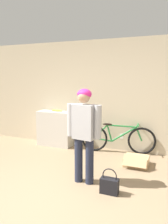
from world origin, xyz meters
The scene contains 8 objects.
ground_plane centered at (0.00, 0.00, 0.00)m, with size 14.00×14.00×0.00m, color #937A5B.
wall_back centered at (0.00, 2.81, 1.30)m, with size 8.00×0.07×2.60m.
side_shelf centered at (-1.12, 2.57, 0.44)m, with size 0.89×0.39×0.88m.
person centered at (0.32, 0.97, 0.92)m, with size 0.58×0.24×1.55m.
bicycle centered at (0.49, 2.59, 0.34)m, with size 1.70×0.46×0.70m.
banana centered at (-1.08, 2.60, 0.90)m, with size 0.32×0.09×0.04m.
handbag centered at (0.81, 0.78, 0.13)m, with size 0.27×0.14×0.39m.
cardboard_box centered at (1.02, 2.01, 0.09)m, with size 0.46×0.50×0.26m.
Camera 1 is at (1.60, -2.20, 1.73)m, focal length 35.00 mm.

